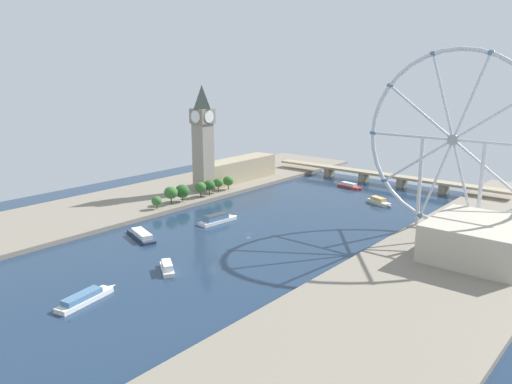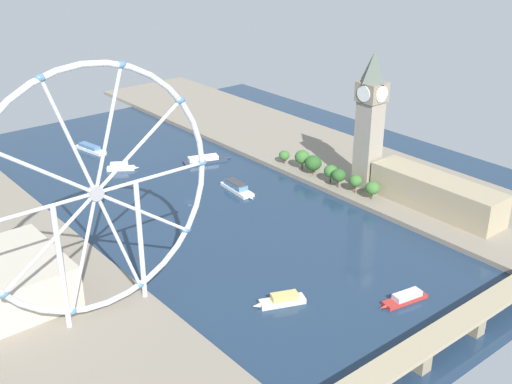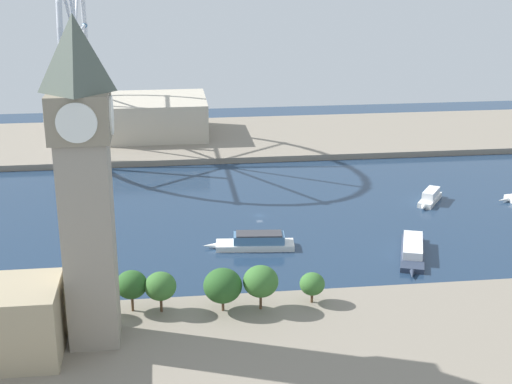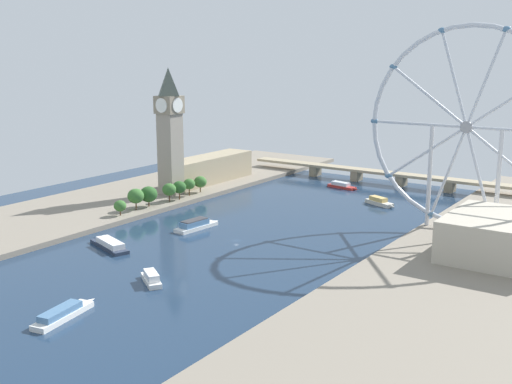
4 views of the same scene
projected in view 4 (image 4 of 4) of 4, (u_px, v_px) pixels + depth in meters
ground_plane at (236, 240)px, 351.12m from camera, size 411.55×411.55×0.00m
riverbank_left at (87, 208)px, 417.37m from camera, size 90.00×520.00×3.00m
riverbank_right at (456, 281)px, 284.22m from camera, size 90.00×520.00×3.00m
clock_tower at (170, 130)px, 441.85m from camera, size 16.18×16.18×87.94m
parliament_block at (209, 169)px, 493.30m from camera, size 22.00×84.16×19.87m
tree_row_embankment at (162, 191)px, 423.44m from camera, size 13.49×88.11×13.71m
ferris_wheel at (466, 128)px, 348.28m from camera, size 112.82×3.20×113.59m
riverside_hall at (502, 237)px, 310.75m from camera, size 49.61×55.88×20.48m
river_bridge at (379, 174)px, 502.96m from camera, size 223.55×12.13×9.83m
tour_boat_0 at (380, 202)px, 432.23m from camera, size 25.12×14.45×5.30m
tour_boat_1 at (109, 245)px, 336.85m from camera, size 36.82×17.72×4.76m
tour_boat_2 at (151, 278)px, 286.41m from camera, size 20.68×15.83×5.40m
tour_boat_3 at (342, 186)px, 486.22m from camera, size 27.20×10.52×4.45m
tour_boat_4 at (196, 225)px, 373.60m from camera, size 10.92×33.72×5.85m
tour_boat_5 at (63, 314)px, 248.14m from camera, size 12.15×34.50×4.73m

